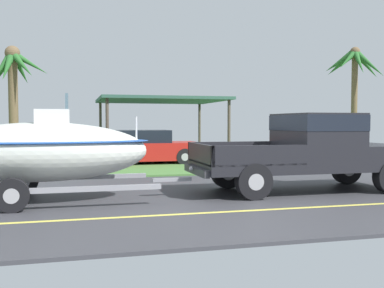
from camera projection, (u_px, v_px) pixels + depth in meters
ground at (173, 164)px, 18.68m from camera, size 36.00×22.00×0.11m
pickup_truck_towing at (315, 148)px, 11.22m from camera, size 5.51×2.08×1.90m
boat_on_trailer at (41, 151)px, 9.59m from camera, size 5.80×2.35×2.29m
parked_sedan_near at (141, 148)px, 18.24m from camera, size 4.45×1.94×1.38m
carport_awning at (160, 101)px, 22.84m from camera, size 6.09×5.62×2.88m
palm_tree_near_left at (353, 71)px, 22.49m from camera, size 2.70×3.32×5.41m
palm_tree_near_right at (12, 77)px, 19.42m from camera, size 2.78×3.00×4.96m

